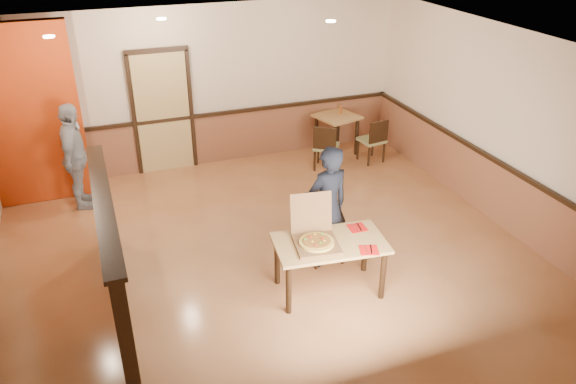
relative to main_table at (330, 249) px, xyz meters
name	(u,v)px	position (x,y,z in m)	size (l,w,h in m)	color
floor	(274,263)	(-0.44, 0.78, -0.60)	(7.00, 7.00, 0.00)	#C9804E
ceiling	(271,52)	(-0.44, 0.78, 2.20)	(7.00, 7.00, 0.00)	black
wall_back	(207,87)	(-0.44, 4.28, 0.80)	(7.00, 7.00, 0.00)	beige
wall_right	(507,131)	(3.06, 0.78, 0.80)	(7.00, 7.00, 0.00)	beige
wainscot_back	(211,139)	(-0.44, 4.25, -0.15)	(7.00, 0.04, 0.90)	brown
chair_rail_back	(209,115)	(-0.44, 4.23, 0.32)	(7.00, 0.06, 0.06)	black
wainscot_right	(494,191)	(3.03, 0.78, -0.15)	(0.04, 7.00, 0.90)	brown
chair_rail_right	(499,162)	(3.01, 0.78, 0.32)	(0.06, 7.00, 0.06)	black
back_door	(163,113)	(-1.24, 4.24, 0.45)	(0.90, 0.06, 2.10)	tan
booth_partition	(112,254)	(-2.44, 0.58, 0.14)	(0.20, 3.10, 1.44)	black
red_accent_panel	(25,117)	(-3.34, 3.78, 0.80)	(1.60, 0.20, 2.78)	#B0330C
spot_a	(49,37)	(-2.74, 2.58, 2.18)	(0.14, 0.14, 0.02)	#FADEAF
spot_b	(161,19)	(-1.24, 3.28, 2.18)	(0.14, 0.14, 0.02)	#FADEAF
spot_c	(331,21)	(0.96, 2.28, 2.18)	(0.14, 0.14, 0.02)	#FADEAF
main_table	(330,249)	(0.00, 0.00, 0.00)	(1.39, 0.90, 0.70)	tan
diner_chair	(323,224)	(0.23, 0.72, -0.09)	(0.46, 0.46, 0.92)	olive
side_chair_left	(326,146)	(1.38, 3.23, -0.14)	(0.58, 0.58, 0.84)	olive
side_chair_right	(374,139)	(2.33, 3.22, -0.14)	(0.47, 0.47, 0.83)	olive
side_table	(337,124)	(1.87, 3.83, -0.02)	(0.86, 0.86, 0.75)	tan
diner	(327,207)	(0.22, 0.57, 0.23)	(0.61, 0.40, 1.66)	black
passerby	(75,157)	(-2.73, 3.32, 0.24)	(0.98, 0.41, 1.67)	#94969C
pizza_box	(316,239)	(-0.18, 0.03, 0.17)	(0.59, 0.66, 0.53)	brown
pizza	(317,242)	(-0.18, -0.03, 0.16)	(0.41, 0.41, 0.03)	gold
napkin_near	(369,250)	(0.35, -0.32, 0.11)	(0.27, 0.27, 0.01)	red
napkin_far	(357,228)	(0.44, 0.17, 0.11)	(0.23, 0.23, 0.01)	red
condiment	(341,110)	(1.98, 3.92, 0.22)	(0.06, 0.06, 0.14)	#96491B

